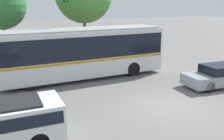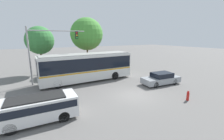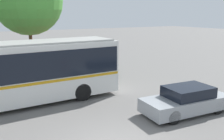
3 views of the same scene
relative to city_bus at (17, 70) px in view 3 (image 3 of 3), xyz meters
The scene contains 6 objects.
city_bus is the anchor object (origin of this frame).
sedan_foreground 8.87m from the city_bus, 37.98° to the right, with size 4.61×2.15×1.35m.
flowering_hedge 4.91m from the city_bus, 65.07° to the left, with size 10.91×1.30×1.29m.
street_tree_centre 7.06m from the city_bus, 69.46° to the left, with size 4.98×4.98×8.25m.
lane_stripe_near 8.10m from the city_bus, 28.37° to the right, with size 2.40×0.16×0.01m, color silver.
lane_stripe_mid 10.06m from the city_bus, 20.70° to the right, with size 2.40×0.16×0.01m, color silver.
Camera 3 is at (-4.34, -6.97, 4.82)m, focal length 40.37 mm.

